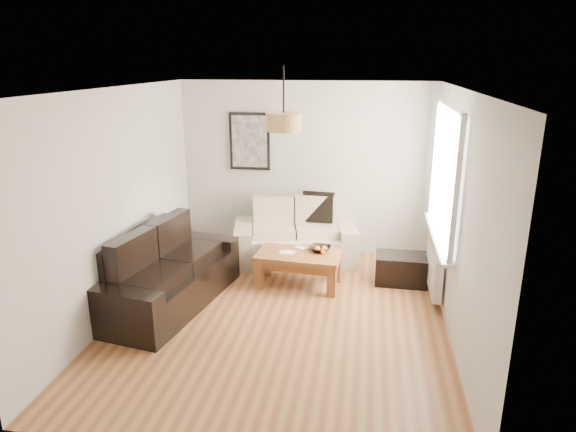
% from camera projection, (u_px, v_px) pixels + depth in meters
% --- Properties ---
extents(floor, '(4.50, 4.50, 0.00)m').
position_uv_depth(floor, '(280.00, 316.00, 5.96)').
color(floor, brown).
rests_on(floor, ground).
extents(ceiling, '(3.80, 4.50, 0.00)m').
position_uv_depth(ceiling, '(279.00, 89.00, 5.19)').
color(ceiling, white).
rests_on(ceiling, floor).
extents(wall_back, '(3.80, 0.04, 2.60)m').
position_uv_depth(wall_back, '(305.00, 169.00, 7.70)').
color(wall_back, silver).
rests_on(wall_back, floor).
extents(wall_front, '(3.80, 0.04, 2.60)m').
position_uv_depth(wall_front, '(222.00, 303.00, 3.46)').
color(wall_front, silver).
rests_on(wall_front, floor).
extents(wall_left, '(0.04, 4.50, 2.60)m').
position_uv_depth(wall_left, '(118.00, 203.00, 5.87)').
color(wall_left, silver).
rests_on(wall_left, floor).
extents(wall_right, '(0.04, 4.50, 2.60)m').
position_uv_depth(wall_right, '(458.00, 218.00, 5.29)').
color(wall_right, silver).
rests_on(wall_right, floor).
extents(window_bay, '(0.14, 1.90, 1.60)m').
position_uv_depth(window_bay, '(446.00, 174.00, 5.96)').
color(window_bay, white).
rests_on(window_bay, wall_right).
extents(radiator, '(0.10, 0.90, 0.52)m').
position_uv_depth(radiator, '(434.00, 269.00, 6.33)').
color(radiator, white).
rests_on(radiator, wall_right).
extents(poster, '(0.62, 0.04, 0.87)m').
position_uv_depth(poster, '(250.00, 141.00, 7.68)').
color(poster, black).
rests_on(poster, wall_back).
extents(pendant_shade, '(0.40, 0.40, 0.20)m').
position_uv_depth(pendant_shade, '(284.00, 122.00, 5.59)').
color(pendant_shade, tan).
rests_on(pendant_shade, ceiling).
extents(loveseat_cream, '(1.93, 1.31, 0.88)m').
position_uv_depth(loveseat_cream, '(295.00, 232.00, 7.52)').
color(loveseat_cream, '#B9A995').
rests_on(loveseat_cream, floor).
extents(sofa_leather, '(1.35, 2.21, 0.89)m').
position_uv_depth(sofa_leather, '(166.00, 269.00, 6.16)').
color(sofa_leather, black).
rests_on(sofa_leather, floor).
extents(coffee_table, '(1.14, 0.68, 0.45)m').
position_uv_depth(coffee_table, '(298.00, 269.00, 6.72)').
color(coffee_table, brown).
rests_on(coffee_table, floor).
extents(ottoman, '(0.70, 0.46, 0.39)m').
position_uv_depth(ottoman, '(401.00, 269.00, 6.80)').
color(ottoman, black).
rests_on(ottoman, floor).
extents(cushion_left, '(0.39, 0.18, 0.37)m').
position_uv_depth(cushion_left, '(278.00, 208.00, 7.68)').
color(cushion_left, black).
rests_on(cushion_left, loveseat_cream).
extents(cushion_right, '(0.47, 0.18, 0.46)m').
position_uv_depth(cushion_right, '(318.00, 207.00, 7.58)').
color(cushion_right, black).
rests_on(cushion_right, loveseat_cream).
extents(fruit_bowl, '(0.31, 0.31, 0.07)m').
position_uv_depth(fruit_bowl, '(320.00, 249.00, 6.73)').
color(fruit_bowl, black).
rests_on(fruit_bowl, coffee_table).
extents(orange_a, '(0.07, 0.07, 0.06)m').
position_uv_depth(orange_a, '(323.00, 252.00, 6.60)').
color(orange_a, '#FF5015').
rests_on(orange_a, fruit_bowl).
extents(orange_b, '(0.09, 0.09, 0.08)m').
position_uv_depth(orange_b, '(324.00, 249.00, 6.71)').
color(orange_b, orange).
rests_on(orange_b, fruit_bowl).
extents(orange_c, '(0.10, 0.10, 0.08)m').
position_uv_depth(orange_c, '(317.00, 249.00, 6.71)').
color(orange_c, orange).
rests_on(orange_c, fruit_bowl).
extents(papers, '(0.20, 0.14, 0.01)m').
position_uv_depth(papers, '(287.00, 252.00, 6.69)').
color(papers, white).
rests_on(papers, coffee_table).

